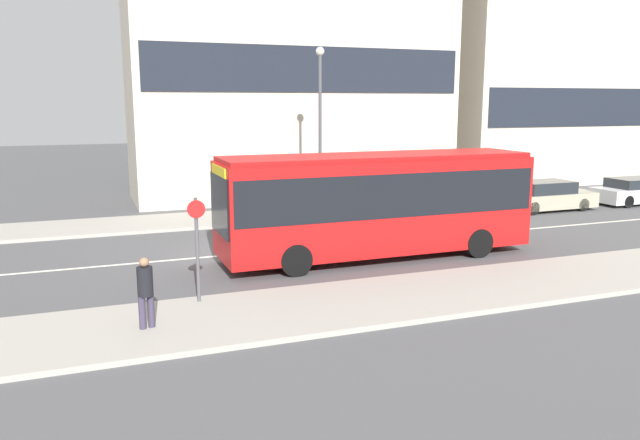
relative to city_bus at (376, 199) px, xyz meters
The scene contains 11 objects.
ground_plane 5.09m from the city_bus, 155.10° to the left, with size 120.00×120.00×0.00m, color #4F4F51.
sidewalk_near 6.32m from the city_bus, 135.03° to the right, with size 44.00×3.50×0.13m.
sidewalk_far 9.46m from the city_bus, 117.43° to the left, with size 44.00×3.50×0.13m.
lane_centerline 5.09m from the city_bus, 155.10° to the left, with size 41.80×0.16×0.01m.
apartment_block_right_tower 26.57m from the city_bus, 32.37° to the left, with size 19.48×4.68×17.04m.
city_bus is the anchor object (origin of this frame).
parked_car_0 12.65m from the city_bus, 25.04° to the left, with size 4.58×1.85×1.38m.
parked_car_1 17.70m from the city_bus, 17.36° to the left, with size 4.28×1.85×1.29m.
pedestrian_near_stop 8.87m from the city_bus, 150.17° to the right, with size 0.34×0.34×1.59m.
bus_stop_sign 6.92m from the city_bus, 154.86° to the right, with size 0.44×0.12×2.60m.
street_lamp 7.62m from the city_bus, 83.72° to the left, with size 0.36×0.36×7.12m.
Camera 1 is at (-4.45, -19.86, 5.01)m, focal length 35.00 mm.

